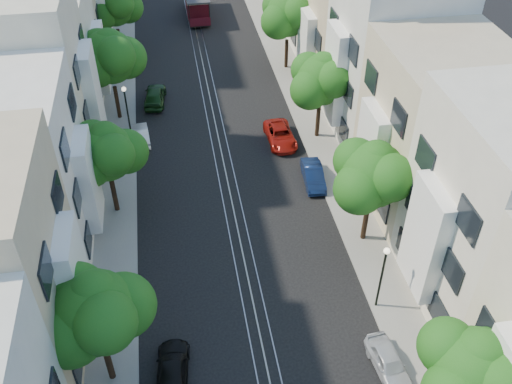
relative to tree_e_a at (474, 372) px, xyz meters
name	(u,v)px	position (x,y,z in m)	size (l,w,h in m)	color
ground	(209,91)	(-7.26, 31.02, -4.40)	(200.00, 200.00, 0.00)	black
sidewalk_east	(294,84)	(-0.01, 31.02, -4.34)	(2.50, 80.00, 0.12)	gray
sidewalk_west	(120,98)	(-14.51, 31.02, -4.34)	(2.50, 80.00, 0.12)	gray
rail_left	(202,92)	(-7.81, 31.02, -4.39)	(0.06, 80.00, 0.02)	gray
rail_slot	(209,91)	(-7.26, 31.02, -4.39)	(0.06, 80.00, 0.02)	gray
rail_right	(215,91)	(-6.71, 31.02, -4.39)	(0.06, 80.00, 0.02)	gray
lane_line	(209,91)	(-7.26, 31.02, -4.40)	(0.08, 80.00, 0.01)	tan
townhouses_east	(353,22)	(4.61, 30.94, 0.79)	(7.75, 72.00, 12.00)	beige
townhouses_west	(47,45)	(-19.13, 30.94, 0.68)	(7.75, 72.00, 11.76)	silver
tree_e_a	(474,372)	(0.00, 0.00, 0.00)	(4.72, 3.87, 6.27)	black
tree_e_b	(374,176)	(0.00, 12.00, 0.34)	(4.93, 4.08, 6.68)	black
tree_e_c	(322,81)	(0.00, 23.00, 0.20)	(4.84, 3.99, 6.52)	black
tree_e_d	(289,15)	(0.00, 34.00, 0.47)	(5.01, 4.16, 6.85)	black
tree_w_a	(96,314)	(-14.40, 5.00, 0.34)	(4.93, 4.08, 6.68)	black
tree_w_b	(107,154)	(-14.40, 17.00, 0.00)	(4.72, 3.87, 6.27)	black
tree_w_c	(110,58)	(-14.40, 28.00, 0.67)	(5.13, 4.28, 7.09)	black
tree_w_d	(115,6)	(-14.40, 39.00, 0.20)	(4.84, 3.99, 6.52)	black
lamp_east	(383,269)	(-0.96, 7.02, -1.55)	(0.32, 0.32, 4.16)	black
lamp_west	(126,105)	(-13.56, 25.02, -1.55)	(0.32, 0.32, 4.16)	black
cable_car	(197,0)	(-6.76, 47.01, -2.76)	(2.27, 7.22, 2.77)	black
parked_car_e_near	(389,363)	(-1.66, 3.29, -3.84)	(1.31, 3.27, 1.11)	silver
parked_car_e_mid	(313,175)	(-1.66, 17.79, -3.83)	(1.21, 3.47, 1.14)	#0D1B41
parked_car_e_far	(280,135)	(-2.86, 22.79, -3.83)	(1.88, 4.07, 1.13)	maroon
parked_car_w_near	(173,370)	(-11.66, 4.62, -3.86)	(1.50, 3.70, 1.07)	black
parked_car_w_mid	(141,135)	(-12.86, 24.60, -3.87)	(1.12, 3.22, 1.06)	silver
parked_car_w_far	(155,95)	(-11.66, 29.92, -3.73)	(1.57, 3.90, 1.33)	#153615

